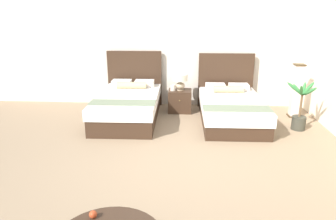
{
  "coord_description": "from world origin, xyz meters",
  "views": [
    {
      "loc": [
        0.18,
        -4.27,
        2.26
      ],
      "look_at": [
        -0.14,
        0.6,
        0.69
      ],
      "focal_mm": 33.5,
      "sensor_mm": 36.0,
      "label": 1
    }
  ],
  "objects": [
    {
      "name": "ground_plane",
      "position": [
        0.0,
        0.0,
        -0.01
      ],
      "size": [
        9.6,
        10.14,
        0.02
      ],
      "primitive_type": "cube",
      "color": "#957B5F"
    },
    {
      "name": "wall_back",
      "position": [
        0.0,
        3.27,
        1.33
      ],
      "size": [
        9.6,
        0.12,
        2.66
      ],
      "primitive_type": "cube",
      "color": "silver",
      "rests_on": "ground"
    },
    {
      "name": "potted_palm",
      "position": [
        2.35,
        1.65,
        0.33
      ],
      "size": [
        0.54,
        0.53,
        0.98
      ],
      "color": "#3C3B30",
      "rests_on": "ground"
    },
    {
      "name": "loose_apple",
      "position": [
        -0.68,
        -1.85,
        0.44
      ],
      "size": [
        0.07,
        0.07,
        0.07
      ],
      "color": "#BB4120",
      "rests_on": "coffee_table"
    },
    {
      "name": "table_lamp",
      "position": [
        -0.0,
        2.66,
        0.73
      ],
      "size": [
        0.33,
        0.33,
        0.37
      ],
      "color": "tan",
      "rests_on": "nightstand"
    },
    {
      "name": "bed_near_window",
      "position": [
        -1.09,
        2.09,
        0.31
      ],
      "size": [
        1.33,
        2.25,
        1.32
      ],
      "color": "#3B271A",
      "rests_on": "ground"
    },
    {
      "name": "nightstand",
      "position": [
        -0.0,
        2.64,
        0.25
      ],
      "size": [
        0.52,
        0.48,
        0.5
      ],
      "color": "#3B271A",
      "rests_on": "ground"
    },
    {
      "name": "vase",
      "position": [
        -0.16,
        2.6,
        0.57
      ],
      "size": [
        0.11,
        0.11,
        0.14
      ],
      "color": "silver",
      "rests_on": "nightstand"
    },
    {
      "name": "floor_lamp_corner",
      "position": [
        2.51,
        2.45,
        0.58
      ],
      "size": [
        0.23,
        0.23,
        1.16
      ],
      "color": "#46351C",
      "rests_on": "ground"
    },
    {
      "name": "bed_near_corner",
      "position": [
        1.08,
        2.1,
        0.29
      ],
      "size": [
        1.32,
        2.2,
        1.29
      ],
      "color": "#3B271A",
      "rests_on": "ground"
    }
  ]
}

